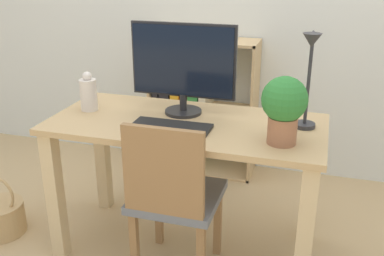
{
  "coord_description": "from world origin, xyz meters",
  "views": [
    {
      "loc": [
        0.61,
        -1.95,
        1.49
      ],
      "look_at": [
        0.0,
        0.1,
        0.65
      ],
      "focal_mm": 42.0,
      "sensor_mm": 36.0,
      "label": 1
    }
  ],
  "objects_px": {
    "desk_lamp": "(309,72)",
    "bookshelf": "(187,104)",
    "keyboard": "(171,126)",
    "chair": "(173,195)",
    "basket": "(0,216)",
    "potted_plant": "(284,106)",
    "vase": "(88,93)",
    "monitor": "(183,64)"
  },
  "relations": [
    {
      "from": "desk_lamp",
      "to": "bookshelf",
      "type": "height_order",
      "value": "desk_lamp"
    },
    {
      "from": "bookshelf",
      "to": "keyboard",
      "type": "bearing_deg",
      "value": -76.55
    },
    {
      "from": "chair",
      "to": "basket",
      "type": "relative_size",
      "value": 2.28
    },
    {
      "from": "potted_plant",
      "to": "vase",
      "type": "bearing_deg",
      "value": 171.22
    },
    {
      "from": "keyboard",
      "to": "vase",
      "type": "xyz_separation_m",
      "value": [
        -0.49,
        0.12,
        0.08
      ]
    },
    {
      "from": "monitor",
      "to": "potted_plant",
      "type": "xyz_separation_m",
      "value": [
        0.52,
        -0.25,
        -0.08
      ]
    },
    {
      "from": "keyboard",
      "to": "vase",
      "type": "distance_m",
      "value": 0.52
    },
    {
      "from": "keyboard",
      "to": "basket",
      "type": "bearing_deg",
      "value": -176.12
    },
    {
      "from": "bookshelf",
      "to": "basket",
      "type": "xyz_separation_m",
      "value": [
        -0.76,
        -1.11,
        -0.39
      ]
    },
    {
      "from": "desk_lamp",
      "to": "chair",
      "type": "distance_m",
      "value": 0.82
    },
    {
      "from": "desk_lamp",
      "to": "basket",
      "type": "distance_m",
      "value": 1.85
    },
    {
      "from": "desk_lamp",
      "to": "potted_plant",
      "type": "xyz_separation_m",
      "value": [
        -0.08,
        -0.17,
        -0.11
      ]
    },
    {
      "from": "potted_plant",
      "to": "basket",
      "type": "height_order",
      "value": "potted_plant"
    },
    {
      "from": "potted_plant",
      "to": "chair",
      "type": "xyz_separation_m",
      "value": [
        -0.46,
        -0.1,
        -0.45
      ]
    },
    {
      "from": "monitor",
      "to": "keyboard",
      "type": "xyz_separation_m",
      "value": [
        0.01,
        -0.22,
        -0.25
      ]
    },
    {
      "from": "chair",
      "to": "desk_lamp",
      "type": "bearing_deg",
      "value": 21.55
    },
    {
      "from": "keyboard",
      "to": "desk_lamp",
      "type": "height_order",
      "value": "desk_lamp"
    },
    {
      "from": "vase",
      "to": "bookshelf",
      "type": "height_order",
      "value": "bookshelf"
    },
    {
      "from": "keyboard",
      "to": "bookshelf",
      "type": "bearing_deg",
      "value": 103.45
    },
    {
      "from": "chair",
      "to": "basket",
      "type": "height_order",
      "value": "chair"
    },
    {
      "from": "vase",
      "to": "basket",
      "type": "height_order",
      "value": "vase"
    },
    {
      "from": "desk_lamp",
      "to": "chair",
      "type": "height_order",
      "value": "desk_lamp"
    },
    {
      "from": "vase",
      "to": "chair",
      "type": "xyz_separation_m",
      "value": [
        0.54,
        -0.25,
        -0.37
      ]
    },
    {
      "from": "keyboard",
      "to": "chair",
      "type": "relative_size",
      "value": 0.45
    },
    {
      "from": "desk_lamp",
      "to": "potted_plant",
      "type": "distance_m",
      "value": 0.22
    },
    {
      "from": "monitor",
      "to": "potted_plant",
      "type": "distance_m",
      "value": 0.58
    },
    {
      "from": "potted_plant",
      "to": "chair",
      "type": "bearing_deg",
      "value": -167.79
    },
    {
      "from": "keyboard",
      "to": "chair",
      "type": "bearing_deg",
      "value": -69.41
    },
    {
      "from": "desk_lamp",
      "to": "potted_plant",
      "type": "height_order",
      "value": "desk_lamp"
    },
    {
      "from": "monitor",
      "to": "bookshelf",
      "type": "bearing_deg",
      "value": 106.16
    },
    {
      "from": "vase",
      "to": "chair",
      "type": "relative_size",
      "value": 0.25
    },
    {
      "from": "basket",
      "to": "desk_lamp",
      "type": "bearing_deg",
      "value": 7.31
    },
    {
      "from": "monitor",
      "to": "desk_lamp",
      "type": "relative_size",
      "value": 1.17
    },
    {
      "from": "monitor",
      "to": "desk_lamp",
      "type": "xyz_separation_m",
      "value": [
        0.6,
        -0.08,
        0.02
      ]
    },
    {
      "from": "desk_lamp",
      "to": "vase",
      "type": "bearing_deg",
      "value": -179.35
    },
    {
      "from": "chair",
      "to": "bookshelf",
      "type": "height_order",
      "value": "bookshelf"
    },
    {
      "from": "chair",
      "to": "bookshelf",
      "type": "xyz_separation_m",
      "value": [
        -0.3,
        1.17,
        0.04
      ]
    },
    {
      "from": "vase",
      "to": "potted_plant",
      "type": "distance_m",
      "value": 1.02
    },
    {
      "from": "chair",
      "to": "bookshelf",
      "type": "relative_size",
      "value": 0.87
    },
    {
      "from": "keyboard",
      "to": "bookshelf",
      "type": "xyz_separation_m",
      "value": [
        -0.25,
        1.04,
        -0.24
      ]
    },
    {
      "from": "monitor",
      "to": "potted_plant",
      "type": "bearing_deg",
      "value": -25.59
    },
    {
      "from": "desk_lamp",
      "to": "chair",
      "type": "relative_size",
      "value": 0.55
    }
  ]
}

